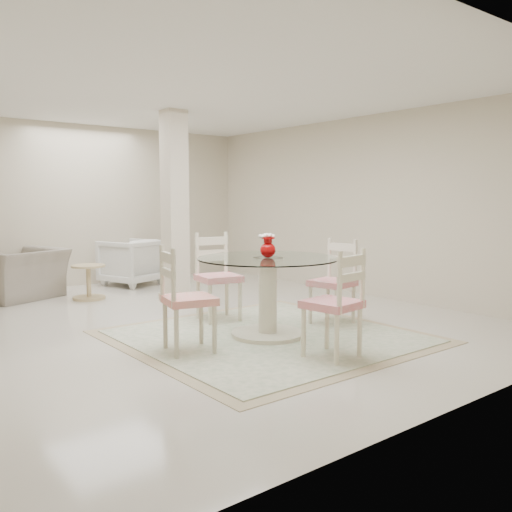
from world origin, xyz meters
TOP-DOWN VIEW (x-y plane):
  - ground at (0.00, 0.00)m, footprint 7.00×7.00m
  - room_shell at (0.00, 0.00)m, footprint 6.02×7.02m
  - column at (0.50, 1.30)m, footprint 0.30×0.30m
  - area_rug at (0.19, -1.16)m, footprint 2.91×2.91m
  - dining_table at (0.19, -1.16)m, footprint 1.47×1.47m
  - red_vase at (0.19, -1.16)m, footprint 0.19×0.17m
  - dining_chair_east at (1.21, -1.17)m, footprint 0.50×0.50m
  - dining_chair_north at (0.23, -0.14)m, footprint 0.55×0.55m
  - dining_chair_west at (-0.83, -1.12)m, footprint 0.54×0.54m
  - dining_chair_south at (0.18, -2.18)m, footprint 0.51×0.51m
  - recliner_taupe at (-1.24, 2.80)m, footprint 1.41×1.33m
  - armchair_white at (0.60, 2.98)m, footprint 1.08×1.09m
  - side_table at (-0.47, 2.15)m, footprint 0.48×0.48m

SIDE VIEW (x-z plane):
  - ground at x=0.00m, z-range 0.00..0.00m
  - area_rug at x=0.19m, z-range 0.00..0.02m
  - side_table at x=-0.47m, z-range -0.02..0.48m
  - recliner_taupe at x=-1.24m, z-range 0.00..0.73m
  - armchair_white at x=0.60m, z-range 0.00..0.79m
  - dining_table at x=0.19m, z-range 0.01..0.86m
  - dining_chair_east at x=1.21m, z-range 0.03..1.12m
  - dining_chair_south at x=0.18m, z-range 0.03..1.15m
  - dining_chair_west at x=-0.83m, z-range 0.03..1.16m
  - dining_chair_north at x=0.23m, z-range 0.03..1.19m
  - red_vase at x=0.19m, z-range 0.84..1.10m
  - column at x=0.50m, z-range 0.00..2.70m
  - room_shell at x=0.00m, z-range 0.50..3.21m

